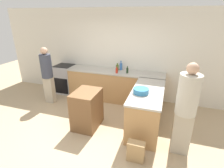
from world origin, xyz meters
TOP-DOWN VIEW (x-y plane):
  - ground_plane at (0.00, 0.00)m, footprint 14.00×14.00m
  - wall_back at (0.00, 2.23)m, footprint 8.00×0.06m
  - counter_back at (0.00, 1.88)m, footprint 2.92×0.66m
  - counter_peninsula at (1.12, 0.75)m, footprint 0.69×1.66m
  - range_oven at (-1.77, 1.90)m, footprint 0.61×0.59m
  - island_table at (-0.20, 0.33)m, footprint 0.55×0.71m
  - mixing_bowl at (0.99, 0.55)m, footprint 0.33×0.33m
  - olive_oil_bottle at (0.04, 1.98)m, footprint 0.08×0.08m
  - wine_bottle_dark at (0.39, 1.80)m, footprint 0.06×0.06m
  - hot_sauce_bottle at (0.10, 1.71)m, footprint 0.07×0.07m
  - water_bottle_blue at (0.13, 2.06)m, footprint 0.08×0.08m
  - person_by_range at (-1.81, 1.10)m, footprint 0.32×0.32m
  - person_at_peninsula at (1.86, 0.12)m, footprint 0.37×0.37m
  - paper_bag at (1.10, -0.37)m, footprint 0.31×0.16m

SIDE VIEW (x-z plane):
  - ground_plane at x=0.00m, z-range 0.00..0.00m
  - paper_bag at x=1.10m, z-range 0.00..0.39m
  - island_table at x=-0.20m, z-range 0.00..0.90m
  - counter_back at x=0.00m, z-range 0.00..0.94m
  - counter_peninsula at x=1.12m, z-range 0.00..0.94m
  - range_oven at x=-1.77m, z-range 0.00..0.95m
  - person_by_range at x=-1.81m, z-range 0.08..1.75m
  - person_at_peninsula at x=1.86m, z-range 0.07..1.87m
  - mixing_bowl at x=0.99m, z-range 0.94..1.05m
  - hot_sauce_bottle at x=0.10m, z-range 0.92..1.10m
  - wine_bottle_dark at x=0.39m, z-range 0.92..1.12m
  - olive_oil_bottle at x=0.04m, z-range 0.91..1.13m
  - water_bottle_blue at x=0.13m, z-range 0.91..1.18m
  - wall_back at x=0.00m, z-range 0.00..2.70m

